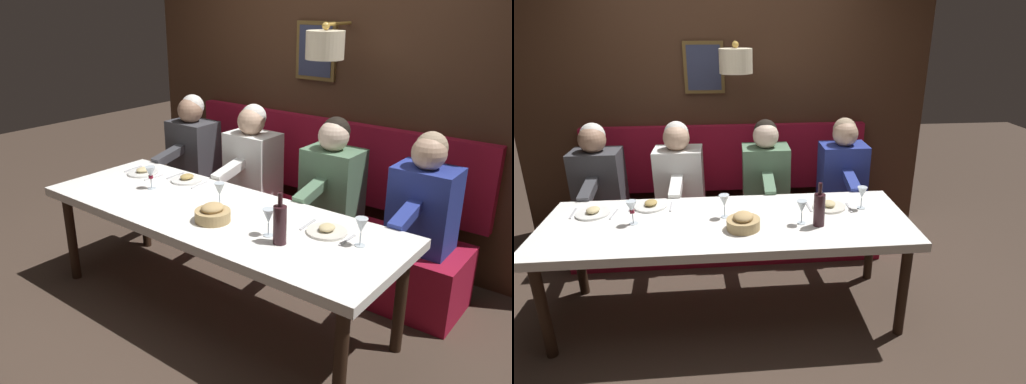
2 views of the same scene
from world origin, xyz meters
The scene contains 17 objects.
ground_plane centered at (0.00, 0.00, 0.00)m, with size 12.00×12.00×0.00m, color #423328.
dining_table centered at (0.00, 0.00, 0.68)m, with size 0.90×2.49×0.74m.
banquette_bench centered at (0.89, 0.00, 0.23)m, with size 0.52×2.69×0.45m, color maroon.
back_wall_panel centered at (1.46, 0.00, 1.37)m, with size 0.59×3.89×2.90m.
diner_nearest centered at (0.88, -1.03, 0.82)m, with size 0.60×0.40×0.79m.
diner_near centered at (0.88, -0.34, 0.82)m, with size 0.60×0.40×0.79m.
diner_middle centered at (0.88, 0.40, 0.82)m, with size 0.60×0.40×0.79m.
diner_far centered at (0.88, 1.08, 0.82)m, with size 0.60×0.40×0.79m.
place_setting_0 centered at (0.20, 0.94, 0.75)m, with size 0.24×0.32×0.05m.
place_setting_1 centered at (0.15, -0.74, 0.75)m, with size 0.24×0.31×0.05m.
place_setting_2 centered at (0.29, 0.55, 0.75)m, with size 0.24×0.31×0.05m.
wine_glass_0 centered at (0.07, 0.02, 0.86)m, with size 0.07×0.07×0.16m.
wine_glass_1 centered at (0.01, 0.63, 0.86)m, with size 0.07×0.07×0.16m.
wine_glass_2 centered at (0.12, -0.97, 0.86)m, with size 0.07×0.07×0.16m.
wine_glass_3 centered at (-0.09, -0.50, 0.86)m, with size 0.07×0.07×0.16m.
wine_bottle centered at (-0.13, -0.61, 0.86)m, with size 0.08×0.08×0.30m.
bread_bowl centered at (-0.13, -0.11, 0.79)m, with size 0.22×0.22×0.12m.
Camera 2 is at (-2.69, -0.03, 2.00)m, focal length 30.45 mm.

